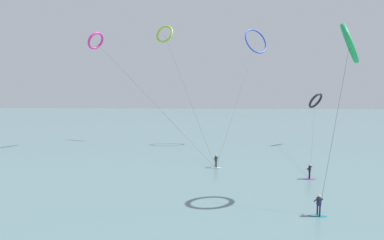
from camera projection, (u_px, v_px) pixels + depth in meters
name	position (u px, v px, depth m)	size (l,w,h in m)	color
sea_water	(211.00, 121.00, 109.13)	(400.00, 200.00, 0.08)	slate
surfer_teal	(319.00, 207.00, 23.62)	(1.40, 0.68, 1.70)	teal
surfer_violet	(310.00, 173.00, 34.03)	(1.40, 0.71, 1.70)	purple
surfer_ivory	(216.00, 162.00, 39.34)	(1.40, 0.72, 1.70)	silver
kite_emerald	(350.00, 43.00, 25.84)	(4.73, 5.58, 15.52)	#199351
kite_lime	(165.00, 34.00, 61.80)	(12.66, 24.96, 23.57)	#8CC62D
kite_magenta	(96.00, 41.00, 54.38)	(23.13, 16.87, 20.57)	#CC288E
kite_charcoal	(316.00, 101.00, 56.67)	(9.81, 26.01, 9.88)	black
kite_cobalt	(256.00, 41.00, 56.61)	(9.86, 21.86, 21.75)	#2647B7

